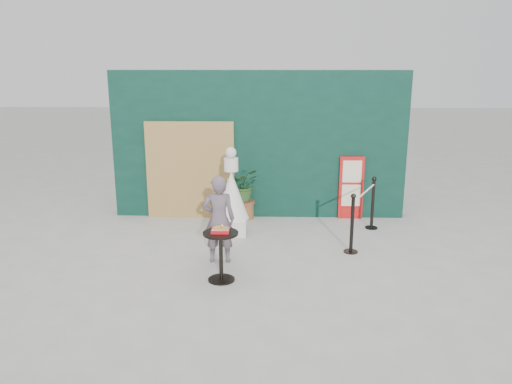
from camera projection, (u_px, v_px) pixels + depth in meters
name	position (u px, v px, depth m)	size (l,w,h in m)	color
ground	(254.00, 275.00, 7.58)	(60.00, 60.00, 0.00)	#ADAAA5
back_wall	(259.00, 145.00, 10.25)	(6.00, 0.30, 3.00)	black
bamboo_fence	(190.00, 170.00, 10.22)	(1.80, 0.08, 2.00)	tan
woman	(219.00, 219.00, 7.95)	(0.52, 0.34, 1.43)	#695A61
menu_board	(351.00, 188.00, 10.22)	(0.50, 0.07, 1.30)	red
statue	(232.00, 199.00, 9.29)	(0.64, 0.64, 1.65)	silver
cafe_table	(221.00, 249.00, 7.29)	(0.52, 0.52, 0.75)	black
food_basket	(221.00, 230.00, 7.22)	(0.26, 0.19, 0.11)	red
planter	(244.00, 189.00, 10.24)	(0.63, 0.55, 1.07)	brown
stanchion_barrier	(363.00, 213.00, 9.01)	(0.84, 1.54, 1.03)	black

